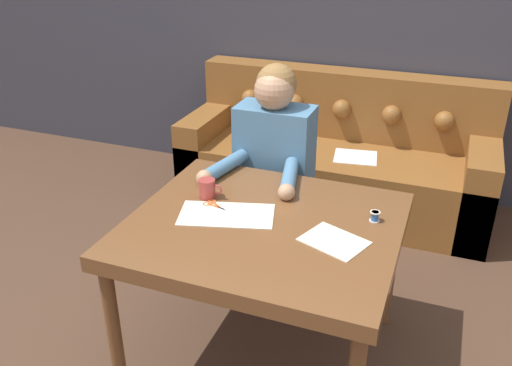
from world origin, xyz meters
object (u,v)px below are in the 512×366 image
(couch, at_px, (335,160))
(person, at_px, (273,174))
(thread_spool, at_px, (375,216))
(scissors, at_px, (216,206))
(mug, at_px, (208,189))
(dining_table, at_px, (264,237))

(couch, bearing_deg, person, -97.54)
(couch, xyz_separation_m, thread_spool, (0.49, -1.46, 0.42))
(scissors, bearing_deg, person, 84.42)
(couch, relative_size, mug, 18.76)
(dining_table, relative_size, person, 0.92)
(couch, distance_m, thread_spool, 1.59)
(dining_table, distance_m, thread_spool, 0.48)
(thread_spool, bearing_deg, dining_table, -157.95)
(mug, bearing_deg, person, 76.05)
(scissors, bearing_deg, couch, 83.21)
(couch, bearing_deg, thread_spool, -71.28)
(couch, bearing_deg, dining_table, -88.04)
(dining_table, height_order, thread_spool, thread_spool)
(couch, height_order, thread_spool, couch)
(person, bearing_deg, scissors, -95.58)
(person, xyz_separation_m, thread_spool, (0.62, -0.48, 0.12))
(thread_spool, bearing_deg, scissors, -169.44)
(couch, xyz_separation_m, person, (-0.13, -0.98, 0.30))
(dining_table, distance_m, scissors, 0.26)
(thread_spool, bearing_deg, couch, 108.72)
(dining_table, xyz_separation_m, thread_spool, (0.44, 0.18, 0.10))
(dining_table, bearing_deg, thread_spool, 22.05)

